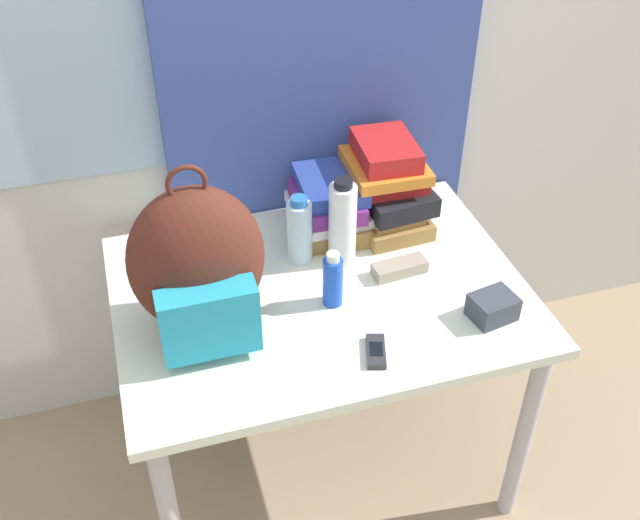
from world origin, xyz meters
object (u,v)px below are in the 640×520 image
at_px(book_stack_left, 330,206).
at_px(book_stack_center, 387,185).
at_px(camera_pouch, 493,307).
at_px(sunscreen_bottle, 333,280).
at_px(sunglasses_case, 399,268).
at_px(water_bottle, 300,231).
at_px(cell_phone, 376,351).
at_px(backpack, 198,266).
at_px(sports_bottle, 342,222).

distance_m(book_stack_left, book_stack_center, 0.18).
bearing_deg(camera_pouch, sunscreen_bottle, 155.51).
distance_m(sunscreen_bottle, sunglasses_case, 0.23).
relative_size(book_stack_center, sunscreen_bottle, 1.88).
bearing_deg(book_stack_center, book_stack_left, -178.91).
relative_size(book_stack_left, sunscreen_bottle, 1.59).
bearing_deg(water_bottle, cell_phone, -79.56).
bearing_deg(cell_phone, book_stack_center, 67.34).
height_order(backpack, book_stack_left, backpack).
bearing_deg(sports_bottle, book_stack_left, 86.33).
bearing_deg(sunscreen_bottle, book_stack_center, 49.95).
bearing_deg(water_bottle, camera_pouch, -42.67).
bearing_deg(book_stack_center, sports_bottle, -142.24).
distance_m(water_bottle, camera_pouch, 0.55).
xyz_separation_m(backpack, sunscreen_bottle, (0.33, -0.01, -0.12)).
height_order(backpack, sunglasses_case, backpack).
bearing_deg(backpack, water_bottle, 32.84).
height_order(sports_bottle, sunglasses_case, sports_bottle).
xyz_separation_m(backpack, book_stack_left, (0.42, 0.30, -0.11)).
distance_m(book_stack_left, camera_pouch, 0.56).
height_order(backpack, camera_pouch, backpack).
bearing_deg(sunglasses_case, sunscreen_bottle, -163.56).
bearing_deg(book_stack_center, camera_pouch, -77.03).
xyz_separation_m(book_stack_center, camera_pouch, (0.11, -0.48, -0.09)).
height_order(sports_bottle, sunscreen_bottle, sports_bottle).
distance_m(sports_bottle, sunscreen_bottle, 0.20).
height_order(sunscreen_bottle, sunglasses_case, sunscreen_bottle).
bearing_deg(sunscreen_bottle, water_bottle, 98.84).
relative_size(sunscreen_bottle, cell_phone, 1.39).
height_order(water_bottle, sunglasses_case, water_bottle).
bearing_deg(book_stack_left, sports_bottle, -93.67).
xyz_separation_m(book_stack_left, sports_bottle, (-0.01, -0.14, 0.04)).
distance_m(book_stack_left, sports_bottle, 0.14).
distance_m(water_bottle, sunglasses_case, 0.29).
bearing_deg(sports_bottle, backpack, -158.46).
distance_m(cell_phone, sunglasses_case, 0.32).
distance_m(book_stack_center, camera_pouch, 0.50).
xyz_separation_m(backpack, cell_phone, (0.38, -0.22, -0.19)).
xyz_separation_m(sunscreen_bottle, cell_phone, (0.04, -0.21, -0.07)).
relative_size(water_bottle, cell_phone, 1.77).
relative_size(book_stack_center, sports_bottle, 1.17).
xyz_separation_m(cell_phone, sunglasses_case, (0.17, 0.27, 0.01)).
relative_size(water_bottle, camera_pouch, 1.66).
xyz_separation_m(book_stack_center, water_bottle, (-0.29, -0.11, -0.03)).
height_order(book_stack_left, sunscreen_bottle, book_stack_left).
relative_size(water_bottle, sunscreen_bottle, 1.27).
distance_m(backpack, sports_bottle, 0.45).
bearing_deg(water_bottle, backpack, -147.16).
bearing_deg(camera_pouch, backpack, 165.90).
xyz_separation_m(backpack, camera_pouch, (0.71, -0.18, -0.16)).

